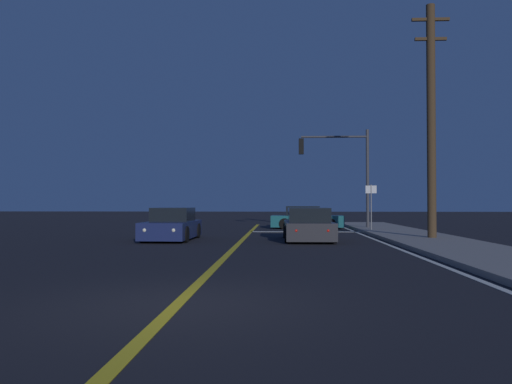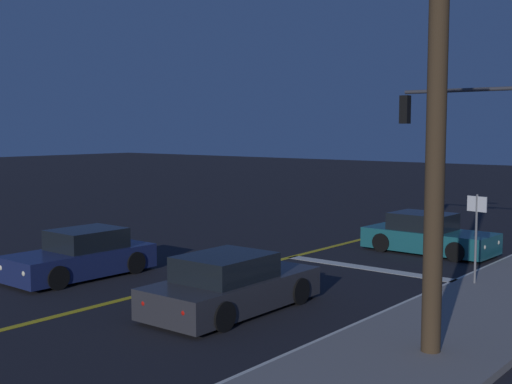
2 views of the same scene
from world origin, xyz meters
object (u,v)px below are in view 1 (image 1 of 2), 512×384
object	(u,v)px
traffic_signal_near_right	(342,163)
car_distant_tail_charcoal	(308,226)
car_far_approaching_navy	(172,226)
utility_pole_right	(431,119)
street_sign_corner	(371,200)
car_following_oncoming_teal	(306,219)

from	to	relation	value
traffic_signal_near_right	car_distant_tail_charcoal	bearing A→B (deg)	73.94
car_distant_tail_charcoal	traffic_signal_near_right	world-z (taller)	traffic_signal_near_right
car_far_approaching_navy	traffic_signal_near_right	xyz separation A→B (m)	(8.08, 8.40, 3.26)
traffic_signal_near_right	utility_pole_right	xyz separation A→B (m)	(2.53, -8.59, 1.08)
car_distant_tail_charcoal	traffic_signal_near_right	size ratio (longest dim) A/B	0.79
car_distant_tail_charcoal	street_sign_corner	bearing A→B (deg)	57.01
car_following_oncoming_teal	car_distant_tail_charcoal	distance (m)	9.66
car_far_approaching_navy	car_following_oncoming_teal	size ratio (longest dim) A/B	0.97
car_following_oncoming_teal	street_sign_corner	world-z (taller)	street_sign_corner
traffic_signal_near_right	street_sign_corner	distance (m)	3.72
car_far_approaching_navy	car_following_oncoming_teal	xyz separation A→B (m)	(6.05, 9.62, 0.00)
utility_pole_right	car_following_oncoming_teal	bearing A→B (deg)	114.95
car_distant_tail_charcoal	street_sign_corner	distance (m)	6.75
utility_pole_right	street_sign_corner	bearing A→B (deg)	103.60
car_far_approaching_navy	car_distant_tail_charcoal	xyz separation A→B (m)	(5.65, -0.02, 0.00)
car_distant_tail_charcoal	street_sign_corner	world-z (taller)	street_sign_corner
street_sign_corner	car_following_oncoming_teal	bearing A→B (deg)	128.18
car_following_oncoming_teal	car_distant_tail_charcoal	xyz separation A→B (m)	(-0.40, -9.65, 0.00)
car_distant_tail_charcoal	utility_pole_right	bearing A→B (deg)	-2.51
car_far_approaching_navy	street_sign_corner	distance (m)	10.83
traffic_signal_near_right	street_sign_corner	bearing A→B (deg)	112.03
car_distant_tail_charcoal	utility_pole_right	xyz separation A→B (m)	(4.96, -0.16, 4.34)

